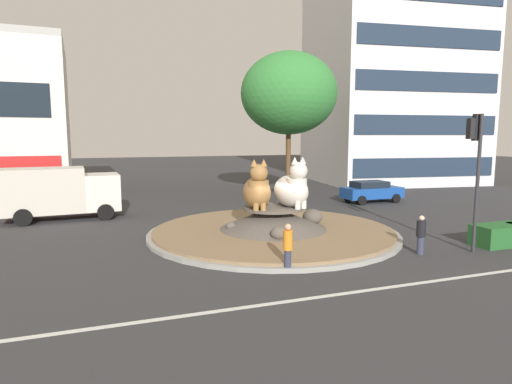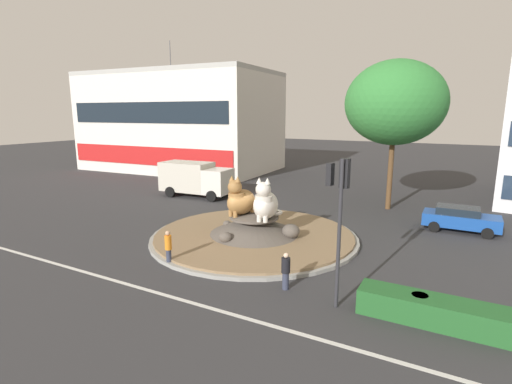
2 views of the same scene
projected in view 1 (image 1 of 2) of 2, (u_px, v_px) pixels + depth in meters
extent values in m
plane|color=#333335|center=(273.00, 235.00, 20.43)|extent=(160.00, 160.00, 0.00)
cube|color=silver|center=(369.00, 290.00, 13.07)|extent=(112.00, 0.20, 0.01)
cylinder|color=gray|center=(273.00, 233.00, 20.41)|extent=(11.76, 11.76, 0.18)
cylinder|color=#846B4C|center=(273.00, 230.00, 20.40)|extent=(11.29, 11.29, 0.12)
cone|color=#564F47|center=(273.00, 218.00, 20.32)|extent=(5.07, 5.07, 1.04)
cylinder|color=#564F47|center=(273.00, 208.00, 20.26)|extent=(2.79, 2.79, 0.12)
ellipsoid|color=#564F47|center=(312.00, 217.00, 21.25)|extent=(0.99, 0.95, 0.79)
ellipsoid|color=#564F47|center=(258.00, 216.00, 22.14)|extent=(0.67, 0.67, 0.54)
ellipsoid|color=#564F47|center=(231.00, 226.00, 19.92)|extent=(0.52, 0.46, 0.41)
ellipsoid|color=#564F47|center=(279.00, 233.00, 18.17)|extent=(0.71, 0.64, 0.57)
ellipsoid|color=#9E703D|center=(257.00, 193.00, 19.85)|extent=(1.58, 2.18, 1.45)
cylinder|color=#9E703D|center=(258.00, 190.00, 19.44)|extent=(1.09, 1.09, 0.91)
sphere|color=#9E703D|center=(259.00, 173.00, 19.20)|extent=(0.80, 0.80, 0.80)
torus|color=#9E703D|center=(260.00, 202.00, 20.78)|extent=(0.96, 0.96, 0.18)
cone|color=#9E703D|center=(264.00, 163.00, 19.18)|extent=(0.38, 0.38, 0.33)
cone|color=#9E703D|center=(254.00, 163.00, 19.10)|extent=(0.38, 0.38, 0.33)
cylinder|color=#9E703D|center=(263.00, 207.00, 19.24)|extent=(0.25, 0.25, 0.36)
cylinder|color=#9E703D|center=(256.00, 207.00, 19.19)|extent=(0.25, 0.25, 0.36)
ellipsoid|color=silver|center=(291.00, 191.00, 20.25)|extent=(1.74, 2.30, 1.50)
cylinder|color=silver|center=(296.00, 188.00, 19.89)|extent=(1.17, 1.17, 0.94)
sphere|color=silver|center=(299.00, 171.00, 19.65)|extent=(0.83, 0.83, 0.83)
torus|color=silver|center=(286.00, 201.00, 21.22)|extent=(1.03, 1.03, 0.19)
cone|color=silver|center=(303.00, 160.00, 19.71)|extent=(0.40, 0.40, 0.34)
cone|color=silver|center=(295.00, 161.00, 19.47)|extent=(0.40, 0.40, 0.34)
cylinder|color=silver|center=(304.00, 205.00, 19.79)|extent=(0.26, 0.26, 0.38)
cylinder|color=silver|center=(298.00, 205.00, 19.61)|extent=(0.26, 0.26, 0.38)
cylinder|color=#2D2D33|center=(477.00, 184.00, 17.03)|extent=(0.14, 0.14, 5.52)
cube|color=black|center=(477.00, 127.00, 16.95)|extent=(0.36, 0.29, 1.05)
sphere|color=#360606|center=(477.00, 119.00, 16.99)|extent=(0.18, 0.18, 0.18)
sphere|color=#392706|center=(476.00, 127.00, 17.03)|extent=(0.18, 0.18, 0.18)
sphere|color=green|center=(476.00, 135.00, 17.07)|extent=(0.18, 0.18, 0.18)
cube|color=black|center=(471.00, 129.00, 16.67)|extent=(0.25, 0.31, 0.80)
cube|color=silver|center=(393.00, 32.00, 43.15)|extent=(16.31, 14.77, 30.07)
cube|color=#233347|center=(425.00, 167.00, 38.50)|extent=(13.81, 1.84, 1.71)
cube|color=#233347|center=(427.00, 125.00, 38.01)|extent=(13.81, 1.84, 1.71)
cube|color=#233347|center=(429.00, 81.00, 37.52)|extent=(13.81, 1.84, 1.71)
cube|color=#233347|center=(431.00, 37.00, 37.04)|extent=(13.81, 1.84, 1.71)
cylinder|color=brown|center=(288.00, 166.00, 32.03)|extent=(0.37, 0.37, 4.94)
ellipsoid|color=#337F38|center=(289.00, 93.00, 31.35)|extent=(7.03, 7.03, 5.97)
cylinder|color=#33384C|center=(420.00, 245.00, 17.01)|extent=(0.27, 0.27, 0.72)
cylinder|color=black|center=(421.00, 229.00, 16.92)|extent=(0.36, 0.36, 0.63)
sphere|color=beige|center=(422.00, 218.00, 16.87)|extent=(0.21, 0.21, 0.21)
cylinder|color=#33384C|center=(288.00, 261.00, 14.76)|extent=(0.24, 0.24, 0.79)
cylinder|color=orange|center=(288.00, 240.00, 14.67)|extent=(0.32, 0.32, 0.68)
sphere|color=tan|center=(288.00, 227.00, 14.61)|extent=(0.23, 0.23, 0.23)
cube|color=#19479E|center=(372.00, 192.00, 30.41)|extent=(4.23, 1.76, 0.75)
cube|color=#19232D|center=(370.00, 184.00, 30.27)|extent=(2.37, 1.55, 0.44)
cylinder|color=black|center=(381.00, 195.00, 31.75)|extent=(0.64, 0.22, 0.64)
cylinder|color=black|center=(396.00, 198.00, 30.11)|extent=(0.64, 0.22, 0.64)
cylinder|color=black|center=(348.00, 197.00, 30.82)|extent=(0.64, 0.22, 0.64)
cylinder|color=black|center=(362.00, 200.00, 29.18)|extent=(0.64, 0.22, 0.64)
cube|color=silver|center=(102.00, 192.00, 24.88)|extent=(2.00, 2.51, 2.04)
cube|color=beige|center=(43.00, 191.00, 23.65)|extent=(4.47, 2.66, 2.46)
cylinder|color=black|center=(103.00, 206.00, 26.13)|extent=(0.92, 0.36, 0.90)
cylinder|color=black|center=(106.00, 212.00, 23.95)|extent=(0.92, 0.36, 0.90)
cylinder|color=black|center=(27.00, 210.00, 24.53)|extent=(0.92, 0.36, 0.90)
cylinder|color=black|center=(23.00, 217.00, 22.35)|extent=(0.92, 0.36, 0.90)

